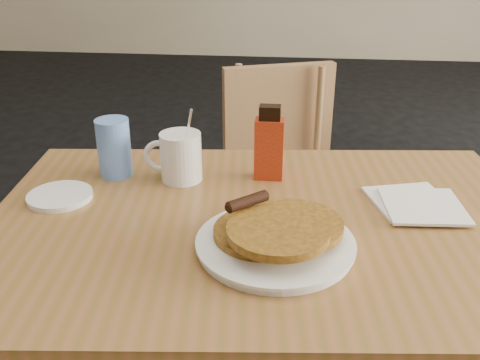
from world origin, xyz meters
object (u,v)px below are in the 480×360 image
object	(u,v)px
main_table	(265,238)
coffee_mug	(180,156)
chair_main_far	(276,171)
syrup_bottle	(269,145)
blue_tumbler	(114,148)
pancake_plate	(276,237)

from	to	relation	value
main_table	coffee_mug	world-z (taller)	coffee_mug
main_table	chair_main_far	distance (m)	0.79
chair_main_far	syrup_bottle	xyz separation A→B (m)	(0.00, -0.56, 0.32)
blue_tumbler	pancake_plate	bearing A→B (deg)	-36.18
main_table	syrup_bottle	size ratio (longest dim) A/B	7.07
pancake_plate	syrup_bottle	xyz separation A→B (m)	(-0.03, 0.31, 0.06)
coffee_mug	blue_tumbler	bearing A→B (deg)	160.42
chair_main_far	coffee_mug	bearing A→B (deg)	-128.74
main_table	blue_tumbler	xyz separation A→B (m)	(-0.36, 0.18, 0.11)
chair_main_far	coffee_mug	size ratio (longest dim) A/B	4.91
main_table	blue_tumbler	size ratio (longest dim) A/B	9.04
main_table	pancake_plate	xyz separation A→B (m)	(0.03, -0.11, 0.07)
main_table	blue_tumbler	distance (m)	0.42
blue_tumbler	main_table	bearing A→B (deg)	-26.03
main_table	coffee_mug	distance (m)	0.29
coffee_mug	syrup_bottle	distance (m)	0.21
main_table	pancake_plate	size ratio (longest dim) A/B	4.26
chair_main_far	syrup_bottle	size ratio (longest dim) A/B	4.98
syrup_bottle	coffee_mug	bearing A→B (deg)	-170.69
coffee_mug	syrup_bottle	bearing A→B (deg)	-7.35
pancake_plate	syrup_bottle	world-z (taller)	syrup_bottle
main_table	chair_main_far	bearing A→B (deg)	90.66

